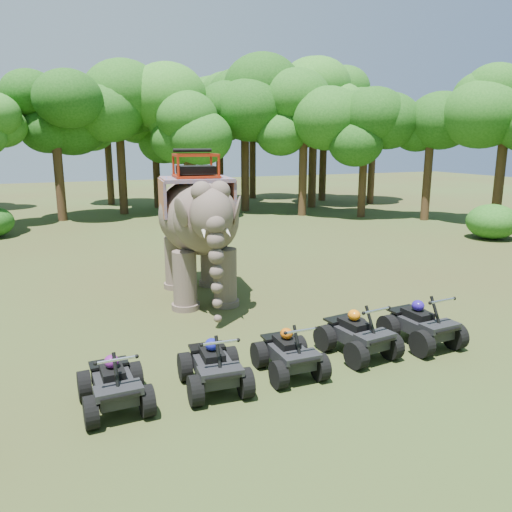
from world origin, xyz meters
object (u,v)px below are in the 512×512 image
Objects in this scene: elephant at (198,225)px; atv_0 at (114,377)px; atv_3 at (358,328)px; atv_4 at (422,318)px; atv_1 at (214,359)px; atv_2 at (289,347)px.

elephant is 7.05m from atv_0.
atv_3 is 0.97× the size of atv_4.
elephant is 3.29× the size of atv_1.
atv_3 is at bearing 1.13° from atv_0.
atv_1 is at bearing -96.77° from elephant.
atv_2 is at bearing -1.36° from atv_0.
atv_2 is at bearing 179.09° from atv_4.
elephant is 6.36m from atv_1.
elephant reaches higher than atv_0.
elephant reaches higher than atv_3.
atv_1 is 0.93× the size of atv_4.
atv_3 is (2.05, -5.71, -1.64)m from elephant.
atv_3 reaches higher than atv_1.
elephant is 7.12m from atv_4.
elephant is at bearing 103.17° from atv_3.
atv_3 is (5.44, 0.24, 0.04)m from atv_0.
atv_0 is 0.98× the size of atv_1.
atv_3 is (1.87, 0.24, 0.05)m from atv_2.
elephant reaches higher than atv_4.
atv_1 reaches higher than atv_2.
atv_3 is (3.53, 0.25, 0.03)m from atv_1.
atv_2 is at bearing -81.10° from elephant.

